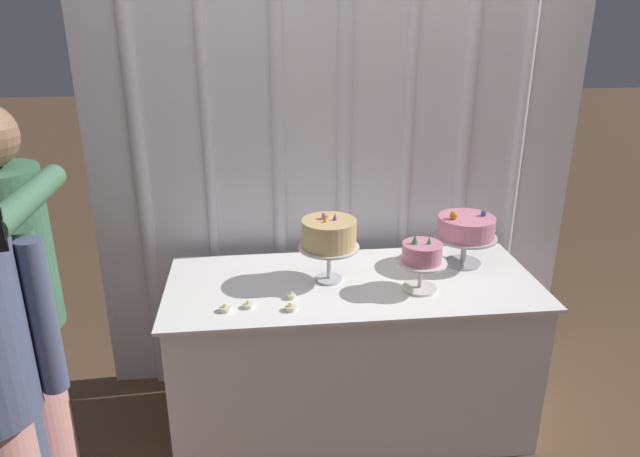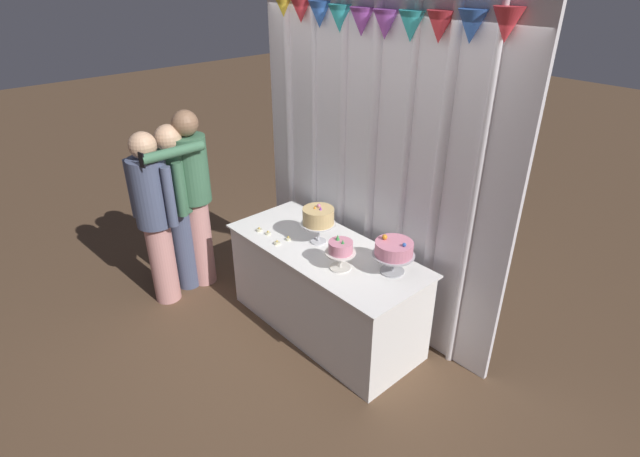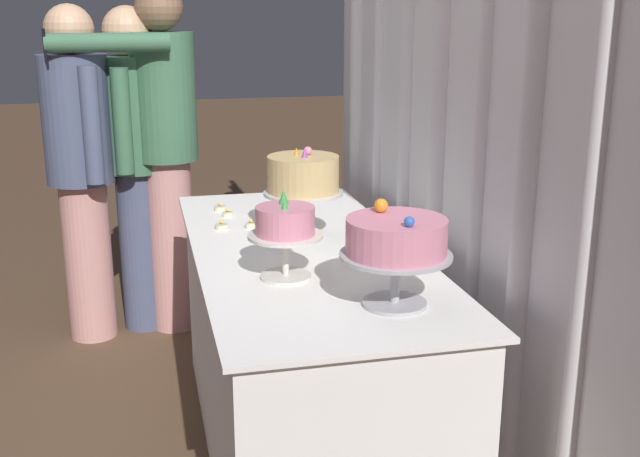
{
  "view_description": "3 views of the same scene",
  "coord_description": "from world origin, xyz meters",
  "px_view_note": "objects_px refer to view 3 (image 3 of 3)",
  "views": [
    {
      "loc": [
        -0.43,
        -2.34,
        2.01
      ],
      "look_at": [
        -0.14,
        0.23,
        1.02
      ],
      "focal_mm": 32.89,
      "sensor_mm": 36.0,
      "label": 1
    },
    {
      "loc": [
        2.51,
        -2.22,
        2.81
      ],
      "look_at": [
        0.05,
        0.0,
        1.03
      ],
      "focal_mm": 28.01,
      "sensor_mm": 36.0,
      "label": 2
    },
    {
      "loc": [
        2.48,
        -0.42,
        1.58
      ],
      "look_at": [
        0.01,
        0.16,
        0.86
      ],
      "focal_mm": 43.4,
      "sensor_mm": 36.0,
      "label": 3
    }
  ],
  "objects_px": {
    "cake_display_leftmost": "(303,177)",
    "guest_man_dark_suit": "(135,154)",
    "guest_girl_blue_dress": "(164,142)",
    "guest_man_pink_jacket": "(80,162)",
    "cake_table": "(303,354)",
    "cake_display_rightmost": "(396,241)",
    "tealight_near_left": "(228,214)",
    "tealight_far_left": "(220,208)",
    "tealight_near_right": "(222,226)",
    "cake_display_center": "(285,227)",
    "tealight_far_right": "(251,225)"
  },
  "relations": [
    {
      "from": "cake_table",
      "to": "tealight_near_left",
      "type": "height_order",
      "value": "tealight_near_left"
    },
    {
      "from": "tealight_near_right",
      "to": "guest_girl_blue_dress",
      "type": "height_order",
      "value": "guest_girl_blue_dress"
    },
    {
      "from": "tealight_near_right",
      "to": "guest_girl_blue_dress",
      "type": "xyz_separation_m",
      "value": [
        -1.02,
        -0.16,
        0.16
      ]
    },
    {
      "from": "cake_display_leftmost",
      "to": "tealight_near_left",
      "type": "xyz_separation_m",
      "value": [
        -0.38,
        -0.23,
        -0.22
      ]
    },
    {
      "from": "tealight_far_left",
      "to": "tealight_near_right",
      "type": "relative_size",
      "value": 0.96
    },
    {
      "from": "tealight_far_right",
      "to": "guest_man_dark_suit",
      "type": "distance_m",
      "value": 1.16
    },
    {
      "from": "cake_table",
      "to": "tealight_near_right",
      "type": "bearing_deg",
      "value": -141.57
    },
    {
      "from": "cake_display_center",
      "to": "guest_girl_blue_dress",
      "type": "xyz_separation_m",
      "value": [
        -1.62,
        -0.29,
        0.01
      ]
    },
    {
      "from": "cake_display_rightmost",
      "to": "tealight_far_left",
      "type": "relative_size",
      "value": 6.43
    },
    {
      "from": "cake_display_center",
      "to": "tealight_near_right",
      "type": "bearing_deg",
      "value": -167.75
    },
    {
      "from": "guest_girl_blue_dress",
      "to": "guest_man_pink_jacket",
      "type": "distance_m",
      "value": 0.41
    },
    {
      "from": "cake_display_leftmost",
      "to": "guest_girl_blue_dress",
      "type": "bearing_deg",
      "value": -160.44
    },
    {
      "from": "tealight_far_left",
      "to": "tealight_near_left",
      "type": "bearing_deg",
      "value": 11.86
    },
    {
      "from": "guest_girl_blue_dress",
      "to": "tealight_near_right",
      "type": "bearing_deg",
      "value": 9.05
    },
    {
      "from": "tealight_far_left",
      "to": "guest_man_pink_jacket",
      "type": "height_order",
      "value": "guest_man_pink_jacket"
    },
    {
      "from": "cake_table",
      "to": "guest_girl_blue_dress",
      "type": "distance_m",
      "value": 1.5
    },
    {
      "from": "cake_table",
      "to": "cake_display_rightmost",
      "type": "height_order",
      "value": "cake_display_rightmost"
    },
    {
      "from": "cake_table",
      "to": "cake_display_leftmost",
      "type": "bearing_deg",
      "value": 166.49
    },
    {
      "from": "cake_display_leftmost",
      "to": "guest_man_dark_suit",
      "type": "xyz_separation_m",
      "value": [
        -1.26,
        -0.58,
        -0.12
      ]
    },
    {
      "from": "tealight_far_right",
      "to": "guest_man_pink_jacket",
      "type": "relative_size",
      "value": 0.03
    },
    {
      "from": "cake_table",
      "to": "guest_girl_blue_dress",
      "type": "height_order",
      "value": "guest_girl_blue_dress"
    },
    {
      "from": "cake_display_center",
      "to": "guest_man_pink_jacket",
      "type": "bearing_deg",
      "value": -156.53
    },
    {
      "from": "tealight_far_left",
      "to": "guest_man_pink_jacket",
      "type": "bearing_deg",
      "value": -140.86
    },
    {
      "from": "cake_table",
      "to": "cake_display_leftmost",
      "type": "xyz_separation_m",
      "value": [
        -0.11,
        0.03,
        0.62
      ]
    },
    {
      "from": "guest_man_pink_jacket",
      "to": "guest_man_dark_suit",
      "type": "bearing_deg",
      "value": 105.53
    },
    {
      "from": "cake_table",
      "to": "tealight_far_left",
      "type": "distance_m",
      "value": 0.75
    },
    {
      "from": "cake_table",
      "to": "cake_display_rightmost",
      "type": "distance_m",
      "value": 0.83
    },
    {
      "from": "cake_display_rightmost",
      "to": "tealight_near_right",
      "type": "distance_m",
      "value": 0.98
    },
    {
      "from": "tealight_far_right",
      "to": "guest_man_dark_suit",
      "type": "bearing_deg",
      "value": -158.95
    },
    {
      "from": "tealight_near_right",
      "to": "tealight_far_right",
      "type": "xyz_separation_m",
      "value": [
        0.01,
        0.11,
        0.0
      ]
    },
    {
      "from": "cake_display_rightmost",
      "to": "guest_man_dark_suit",
      "type": "bearing_deg",
      "value": -160.63
    },
    {
      "from": "cake_display_leftmost",
      "to": "tealight_far_right",
      "type": "bearing_deg",
      "value": -139.22
    },
    {
      "from": "cake_display_center",
      "to": "tealight_near_left",
      "type": "distance_m",
      "value": 0.8
    },
    {
      "from": "cake_display_leftmost",
      "to": "guest_man_dark_suit",
      "type": "relative_size",
      "value": 0.21
    },
    {
      "from": "tealight_near_right",
      "to": "tealight_far_right",
      "type": "bearing_deg",
      "value": 85.14
    },
    {
      "from": "cake_table",
      "to": "guest_girl_blue_dress",
      "type": "xyz_separation_m",
      "value": [
        -1.33,
        -0.41,
        0.57
      ]
    },
    {
      "from": "cake_display_center",
      "to": "cake_display_rightmost",
      "type": "relative_size",
      "value": 0.87
    },
    {
      "from": "tealight_near_right",
      "to": "guest_man_dark_suit",
      "type": "height_order",
      "value": "guest_man_dark_suit"
    },
    {
      "from": "cake_display_rightmost",
      "to": "guest_man_pink_jacket",
      "type": "bearing_deg",
      "value": -153.41
    },
    {
      "from": "cake_table",
      "to": "guest_man_dark_suit",
      "type": "distance_m",
      "value": 1.56
    },
    {
      "from": "tealight_near_left",
      "to": "guest_girl_blue_dress",
      "type": "distance_m",
      "value": 0.88
    },
    {
      "from": "cake_display_leftmost",
      "to": "guest_man_dark_suit",
      "type": "bearing_deg",
      "value": -155.49
    },
    {
      "from": "guest_girl_blue_dress",
      "to": "tealight_near_left",
      "type": "bearing_deg",
      "value": 13.77
    },
    {
      "from": "cake_display_center",
      "to": "cake_display_rightmost",
      "type": "xyz_separation_m",
      "value": [
        0.29,
        0.25,
        0.02
      ]
    },
    {
      "from": "guest_man_dark_suit",
      "to": "tealight_near_right",
      "type": "bearing_deg",
      "value": 16.0
    },
    {
      "from": "tealight_far_right",
      "to": "guest_man_dark_suit",
      "type": "relative_size",
      "value": 0.03
    },
    {
      "from": "tealight_far_left",
      "to": "guest_girl_blue_dress",
      "type": "distance_m",
      "value": 0.78
    },
    {
      "from": "guest_man_dark_suit",
      "to": "cake_table",
      "type": "bearing_deg",
      "value": 21.81
    },
    {
      "from": "cake_display_rightmost",
      "to": "guest_girl_blue_dress",
      "type": "bearing_deg",
      "value": -164.1
    },
    {
      "from": "cake_display_leftmost",
      "to": "tealight_far_left",
      "type": "height_order",
      "value": "cake_display_leftmost"
    }
  ]
}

